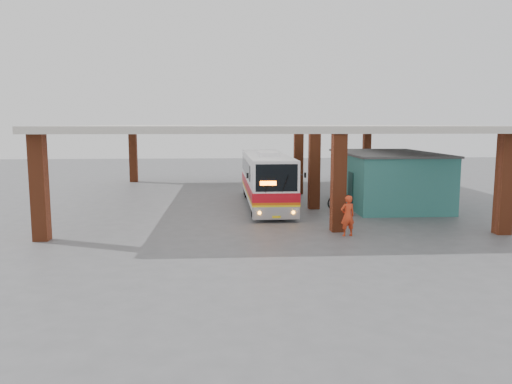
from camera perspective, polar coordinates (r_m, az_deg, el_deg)
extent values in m
plane|color=#515154|center=(25.06, 1.03, -3.12)|extent=(90.00, 90.00, 0.00)
cube|color=brown|center=(22.25, 9.40, 1.06)|extent=(0.60, 0.60, 4.35)
cube|color=brown|center=(28.09, 6.66, 2.49)|extent=(0.60, 0.60, 4.35)
cube|color=brown|center=(33.99, 4.87, 3.43)|extent=(0.60, 0.60, 4.35)
cube|color=brown|center=(22.01, -23.52, 0.44)|extent=(0.60, 0.60, 4.35)
cube|color=brown|center=(42.28, -13.86, 4.08)|extent=(0.60, 0.60, 4.35)
cube|color=brown|center=(23.91, 26.54, 0.81)|extent=(0.60, 0.60, 4.35)
cube|color=brown|center=(43.30, 12.52, 4.20)|extent=(0.60, 0.60, 4.35)
cube|color=beige|center=(31.13, 1.00, 7.34)|extent=(21.00, 23.00, 0.30)
cube|color=#2F7573|center=(30.24, 14.73, 1.38)|extent=(5.00, 8.00, 3.00)
cube|color=#464646|center=(30.11, 14.83, 4.31)|extent=(5.20, 8.20, 0.12)
cube|color=#133432|center=(28.15, 10.77, 0.12)|extent=(0.08, 0.95, 2.10)
cube|color=black|center=(30.96, 9.44, 2.23)|extent=(0.08, 1.20, 1.00)
cube|color=black|center=(30.96, 9.39, 2.23)|extent=(0.04, 1.30, 1.10)
cube|color=white|center=(29.14, 1.16, 1.84)|extent=(2.37, 10.90, 2.54)
cube|color=white|center=(28.13, 1.34, 4.40)|extent=(1.11, 2.73, 0.23)
cube|color=#97969C|center=(24.11, 2.31, -2.35)|extent=(2.29, 0.38, 0.63)
cube|color=red|center=(29.19, 1.16, 0.87)|extent=(2.41, 10.90, 0.45)
cube|color=#DE5B0C|center=(29.23, 1.16, 0.31)|extent=(2.41, 10.90, 0.12)
cube|color=yellow|center=(29.24, 1.16, 0.11)|extent=(2.41, 10.90, 0.09)
cube|color=black|center=(23.75, 2.36, 1.62)|extent=(2.02, 0.12, 1.31)
cube|color=black|center=(29.73, -1.16, 2.84)|extent=(0.13, 8.16, 0.82)
cube|color=black|center=(29.94, 3.22, 2.86)|extent=(0.13, 8.16, 0.82)
cube|color=#FF5905|center=(23.67, 1.40, 1.01)|extent=(0.77, 0.06, 0.20)
sphere|color=orange|center=(23.84, 0.41, -2.40)|extent=(0.16, 0.16, 0.16)
sphere|color=orange|center=(24.02, 4.30, -2.34)|extent=(0.16, 0.16, 0.16)
cube|color=yellow|center=(23.94, 2.36, -2.87)|extent=(0.41, 0.03, 0.11)
cylinder|color=black|center=(25.47, -0.19, -1.90)|extent=(0.30, 0.91, 0.91)
cylinder|color=black|center=(25.67, 4.06, -1.85)|extent=(0.30, 0.91, 0.91)
cylinder|color=black|center=(32.36, -1.04, 0.17)|extent=(0.30, 0.91, 0.91)
cylinder|color=black|center=(32.52, 2.31, 0.20)|extent=(0.30, 0.91, 0.91)
cylinder|color=black|center=(33.53, -1.15, 0.44)|extent=(0.30, 0.91, 0.91)
cylinder|color=black|center=(33.68, 2.09, 0.47)|extent=(0.30, 0.91, 0.91)
imported|color=black|center=(28.49, 10.03, -0.75)|extent=(2.30, 1.46, 1.14)
imported|color=red|center=(21.52, 10.43, -2.68)|extent=(0.72, 0.55, 1.75)
cube|color=red|center=(31.02, 9.47, -0.72)|extent=(0.44, 0.44, 0.05)
cube|color=red|center=(31.05, 9.76, -0.26)|extent=(0.10, 0.38, 0.54)
cylinder|color=black|center=(30.84, 9.31, -0.99)|extent=(0.03, 0.03, 0.18)
cylinder|color=black|center=(30.96, 9.84, -0.97)|extent=(0.03, 0.03, 0.18)
cylinder|color=black|center=(31.12, 9.10, -0.90)|extent=(0.03, 0.03, 0.18)
cylinder|color=black|center=(31.24, 9.62, -0.88)|extent=(0.03, 0.03, 0.18)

